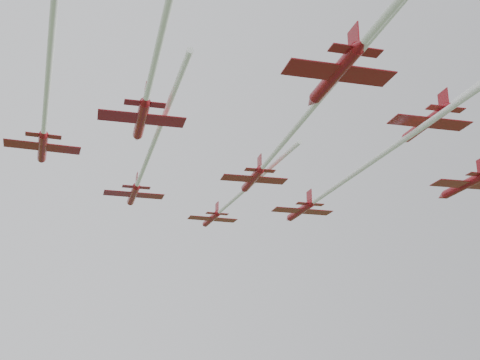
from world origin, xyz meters
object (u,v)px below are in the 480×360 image
object	(u,v)px
jet_lead	(227,205)
jet_row4_left	(167,12)
jet_row2_left	(142,172)
jet_row2_right	(336,186)
jet_row3_left	(48,80)
jet_row3_mid	(306,116)

from	to	relation	value
jet_lead	jet_row4_left	size ratio (longest dim) A/B	0.66
jet_lead	jet_row4_left	xyz separation A→B (m)	(-21.71, -51.35, -2.12)
jet_row2_left	jet_row2_right	xyz separation A→B (m)	(24.90, -3.89, -0.32)
jet_row3_left	jet_row3_mid	world-z (taller)	jet_row3_left
jet_row2_right	jet_row4_left	world-z (taller)	jet_row2_right
jet_lead	jet_row2_left	distance (m)	22.16
jet_lead	jet_row3_mid	size ratio (longest dim) A/B	0.63
jet_row2_left	jet_row3_left	distance (m)	24.61
jet_row3_mid	jet_row2_right	bearing A→B (deg)	61.27
jet_row3_left	jet_row2_right	bearing A→B (deg)	26.20
jet_row3_left	jet_lead	bearing A→B (deg)	53.05
jet_row2_left	jet_row4_left	xyz separation A→B (m)	(-5.53, -36.26, -0.95)
jet_row2_left	jet_row2_right	bearing A→B (deg)	-4.54
jet_row3_left	jet_row2_left	bearing A→B (deg)	61.07
jet_row3_mid	jet_row4_left	size ratio (longest dim) A/B	1.05
jet_row2_left	jet_row3_mid	xyz separation A→B (m)	(10.58, -24.05, -0.92)
jet_row3_mid	jet_row3_left	bearing A→B (deg)	179.79
jet_row4_left	jet_row2_right	bearing A→B (deg)	52.69
jet_lead	jet_row3_mid	distance (m)	39.60
jet_row2_right	jet_row2_left	bearing A→B (deg)	175.63
jet_row2_left	jet_row3_left	size ratio (longest dim) A/B	0.74
jet_lead	jet_row3_left	size ratio (longest dim) A/B	0.69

